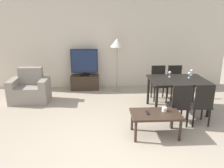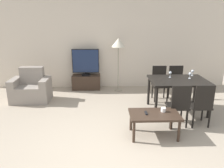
{
  "view_description": "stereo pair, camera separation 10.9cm",
  "coord_description": "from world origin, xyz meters",
  "views": [
    {
      "loc": [
        -0.24,
        -2.91,
        2.11
      ],
      "look_at": [
        0.03,
        1.87,
        0.65
      ],
      "focal_mm": 35.0,
      "sensor_mm": 36.0,
      "label": 1
    },
    {
      "loc": [
        -0.13,
        -2.92,
        2.11
      ],
      "look_at": [
        0.03,
        1.87,
        0.65
      ],
      "focal_mm": 35.0,
      "sensor_mm": 36.0,
      "label": 2
    }
  ],
  "objects": [
    {
      "name": "ground_plane",
      "position": [
        0.0,
        0.0,
        0.0
      ],
      "size": [
        18.0,
        18.0,
        0.0
      ],
      "primitive_type": "plane",
      "color": "tan"
    },
    {
      "name": "wall_back",
      "position": [
        0.0,
        3.78,
        1.35
      ],
      "size": [
        7.37,
        0.06,
        2.7
      ],
      "color": "beige",
      "rests_on": "ground_plane"
    },
    {
      "name": "armchair",
      "position": [
        -2.07,
        2.57,
        0.31
      ],
      "size": [
        0.96,
        0.65,
        0.87
      ],
      "color": "gray",
      "rests_on": "ground_plane"
    },
    {
      "name": "tv_stand",
      "position": [
        -0.71,
        3.52,
        0.22
      ],
      "size": [
        0.84,
        0.38,
        0.44
      ],
      "color": "#38281E",
      "rests_on": "ground_plane"
    },
    {
      "name": "tv",
      "position": [
        -0.71,
        3.51,
        0.84
      ],
      "size": [
        0.8,
        0.28,
        0.79
      ],
      "color": "black",
      "rests_on": "tv_stand"
    },
    {
      "name": "coffee_table",
      "position": [
        0.76,
        0.68,
        0.39
      ],
      "size": [
        0.91,
        0.55,
        0.44
      ],
      "color": "#38281E",
      "rests_on": "ground_plane"
    },
    {
      "name": "dining_table",
      "position": [
        1.54,
        1.8,
        0.67
      ],
      "size": [
        1.28,
        0.94,
        0.76
      ],
      "color": "black",
      "rests_on": "ground_plane"
    },
    {
      "name": "dining_chair_near",
      "position": [
        1.31,
        1.02,
        0.49
      ],
      "size": [
        0.4,
        0.4,
        0.89
      ],
      "color": "black",
      "rests_on": "ground_plane"
    },
    {
      "name": "dining_chair_far",
      "position": [
        1.76,
        2.58,
        0.49
      ],
      "size": [
        0.4,
        0.4,
        0.89
      ],
      "color": "black",
      "rests_on": "ground_plane"
    },
    {
      "name": "dining_chair_near_right",
      "position": [
        1.76,
        1.02,
        0.49
      ],
      "size": [
        0.4,
        0.4,
        0.89
      ],
      "color": "black",
      "rests_on": "ground_plane"
    },
    {
      "name": "dining_chair_far_left",
      "position": [
        1.31,
        2.58,
        0.49
      ],
      "size": [
        0.4,
        0.4,
        0.89
      ],
      "color": "black",
      "rests_on": "ground_plane"
    },
    {
      "name": "floor_lamp",
      "position": [
        0.26,
        3.36,
        1.37
      ],
      "size": [
        0.4,
        0.4,
        1.55
      ],
      "color": "gray",
      "rests_on": "ground_plane"
    },
    {
      "name": "remote_primary",
      "position": [
        0.61,
        0.69,
        0.45
      ],
      "size": [
        0.04,
        0.15,
        0.02
      ],
      "color": "black",
      "rests_on": "coffee_table"
    },
    {
      "name": "cup_white_near",
      "position": [
        0.94,
        0.76,
        0.48
      ],
      "size": [
        0.09,
        0.09,
        0.08
      ],
      "color": "white",
      "rests_on": "coffee_table"
    },
    {
      "name": "wine_glass_left",
      "position": [
        1.4,
        2.0,
        0.86
      ],
      "size": [
        0.07,
        0.07,
        0.15
      ],
      "color": "silver",
      "rests_on": "dining_table"
    },
    {
      "name": "wine_glass_center",
      "position": [
        1.83,
        1.89,
        0.86
      ],
      "size": [
        0.07,
        0.07,
        0.15
      ],
      "color": "silver",
      "rests_on": "dining_table"
    },
    {
      "name": "wine_glass_right",
      "position": [
        1.98,
        2.14,
        0.86
      ],
      "size": [
        0.07,
        0.07,
        0.15
      ],
      "color": "silver",
      "rests_on": "dining_table"
    }
  ]
}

